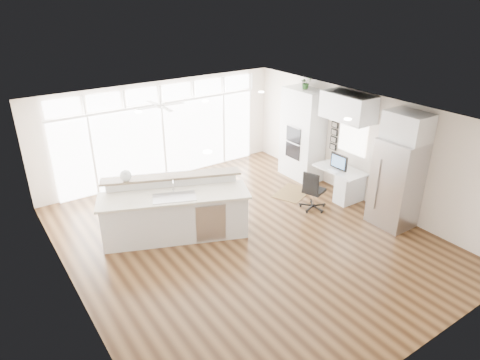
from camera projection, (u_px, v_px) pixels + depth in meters
floor at (245, 238)px, 9.24m from camera, size 7.00×8.00×0.02m
ceiling at (246, 117)px, 8.11m from camera, size 7.00×8.00×0.02m
wall_back at (162, 131)px, 11.67m from camera, size 7.00×0.04×2.70m
wall_front at (419, 286)px, 5.68m from camera, size 7.00×0.04×2.70m
wall_left at (68, 233)px, 6.87m from camera, size 0.04×8.00×2.70m
wall_right at (362, 147)px, 10.47m from camera, size 0.04×8.00×2.70m
glass_wall at (163, 142)px, 11.75m from camera, size 5.80×0.06×2.08m
transom_row at (160, 94)px, 11.19m from camera, size 5.90×0.06×0.40m
desk_window at (353, 137)px, 10.59m from camera, size 0.04×0.85×0.85m
ceiling_fan at (160, 102)px, 10.04m from camera, size 1.16×1.16×0.32m
recessed_lights at (240, 115)px, 8.27m from camera, size 3.40×3.00×0.02m
oven_cabinet at (303, 134)px, 11.69m from camera, size 0.64×1.20×2.50m
desk_nook at (339, 183)px, 10.91m from camera, size 0.72×1.30×0.76m
upper_cabinets at (348, 107)px, 10.11m from camera, size 0.64×1.30×0.64m
refrigerator at (396, 183)px, 9.41m from camera, size 0.76×0.90×2.00m
fridge_cabinet at (408, 126)px, 8.89m from camera, size 0.64×0.90×0.60m
framed_photos at (334, 136)px, 11.12m from camera, size 0.06×0.22×0.80m
kitchen_island at (175, 211)px, 9.03m from camera, size 3.34×2.28×1.24m
rug at (292, 193)px, 11.21m from camera, size 1.20×1.06×0.01m
office_chair at (314, 190)px, 10.24m from camera, size 0.64×0.62×1.00m
fishbowl at (126, 175)px, 8.90m from camera, size 0.31×0.31×0.25m
monitor at (339, 162)px, 10.62m from camera, size 0.10×0.52×0.43m
keyboard at (333, 171)px, 10.62m from camera, size 0.15×0.30×0.01m
potted_plant at (306, 84)px, 11.12m from camera, size 0.33×0.36×0.25m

